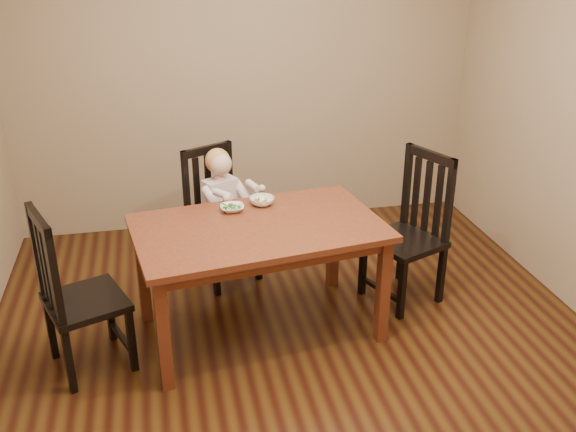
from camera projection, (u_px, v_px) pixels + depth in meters
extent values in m
cube|color=#43280E|center=(297.00, 341.00, 4.21)|extent=(4.00, 4.00, 0.01)
cube|color=#9B8162|center=(246.00, 74.00, 5.44)|extent=(4.00, 0.01, 2.70)
cube|color=#9B8162|center=(451.00, 347.00, 1.87)|extent=(4.00, 0.01, 2.70)
cube|color=#4D2012|center=(258.00, 228.00, 4.03)|extent=(1.66, 1.14, 0.04)
cube|color=#4D2012|center=(259.00, 237.00, 4.06)|extent=(1.52, 1.00, 0.08)
cube|color=#4D2012|center=(163.00, 335.00, 3.63)|extent=(0.08, 0.08, 0.73)
cube|color=#4D2012|center=(383.00, 291.00, 4.08)|extent=(0.08, 0.08, 0.73)
cube|color=#4D2012|center=(143.00, 272.00, 4.30)|extent=(0.08, 0.08, 0.73)
cube|color=#4D2012|center=(333.00, 240.00, 4.75)|extent=(0.08, 0.08, 0.73)
cube|color=black|center=(223.00, 227.00, 4.80)|extent=(0.58, 0.57, 0.04)
cube|color=black|center=(232.00, 239.00, 5.13)|extent=(0.05, 0.05, 0.41)
cube|color=black|center=(191.00, 252.00, 4.92)|extent=(0.05, 0.05, 0.41)
cube|color=black|center=(258.00, 255.00, 4.88)|extent=(0.05, 0.05, 0.41)
cube|color=black|center=(216.00, 270.00, 4.66)|extent=(0.05, 0.05, 0.41)
cube|color=black|center=(229.00, 177.00, 4.92)|extent=(0.05, 0.05, 0.57)
cube|color=black|center=(186.00, 188.00, 4.70)|extent=(0.05, 0.05, 0.57)
cube|color=black|center=(206.00, 150.00, 4.70)|extent=(0.39, 0.22, 0.06)
cube|color=black|center=(220.00, 183.00, 4.88)|extent=(0.05, 0.04, 0.49)
cube|color=black|center=(208.00, 186.00, 4.82)|extent=(0.05, 0.04, 0.49)
cube|color=black|center=(197.00, 189.00, 4.76)|extent=(0.05, 0.04, 0.49)
cube|color=black|center=(86.00, 302.00, 3.81)|extent=(0.57, 0.58, 0.04)
cube|color=black|center=(51.00, 329.00, 3.96)|extent=(0.05, 0.05, 0.43)
cube|color=black|center=(69.00, 361.00, 3.66)|extent=(0.05, 0.05, 0.43)
cube|color=black|center=(110.00, 311.00, 4.15)|extent=(0.05, 0.05, 0.43)
cube|color=black|center=(132.00, 341.00, 3.85)|extent=(0.05, 0.05, 0.43)
cube|color=black|center=(37.00, 249.00, 3.74)|extent=(0.05, 0.05, 0.59)
cube|color=black|center=(55.00, 277.00, 3.44)|extent=(0.05, 0.05, 0.59)
cube|color=black|center=(38.00, 220.00, 3.48)|extent=(0.19, 0.42, 0.06)
cube|color=black|center=(42.00, 260.00, 3.68)|extent=(0.04, 0.05, 0.51)
cube|color=black|center=(46.00, 268.00, 3.60)|extent=(0.04, 0.05, 0.51)
cube|color=black|center=(51.00, 275.00, 3.52)|extent=(0.04, 0.05, 0.51)
cube|color=black|center=(404.00, 241.00, 4.52)|extent=(0.59, 0.61, 0.04)
cube|color=black|center=(441.00, 275.00, 4.57)|extent=(0.06, 0.06, 0.44)
cube|color=black|center=(401.00, 253.00, 4.87)|extent=(0.06, 0.06, 0.44)
cube|color=black|center=(402.00, 291.00, 4.37)|extent=(0.06, 0.06, 0.44)
cube|color=black|center=(363.00, 267.00, 4.67)|extent=(0.06, 0.06, 0.44)
cube|color=black|center=(449.00, 202.00, 4.34)|extent=(0.06, 0.06, 0.61)
cube|color=black|center=(407.00, 184.00, 4.64)|extent=(0.06, 0.06, 0.61)
cube|color=black|center=(431.00, 156.00, 4.38)|extent=(0.21, 0.43, 0.06)
cube|color=black|center=(438.00, 202.00, 4.42)|extent=(0.04, 0.05, 0.52)
cube|color=black|center=(427.00, 197.00, 4.50)|extent=(0.04, 0.05, 0.52)
cube|color=black|center=(416.00, 192.00, 4.58)|extent=(0.04, 0.05, 0.52)
imported|color=white|center=(232.00, 208.00, 4.22)|extent=(0.16, 0.16, 0.04)
imported|color=white|center=(262.00, 201.00, 4.32)|extent=(0.22, 0.22, 0.05)
cube|color=silver|center=(227.00, 206.00, 4.18)|extent=(0.10, 0.08, 0.05)
cube|color=silver|center=(227.00, 208.00, 4.19)|extent=(0.04, 0.04, 0.01)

